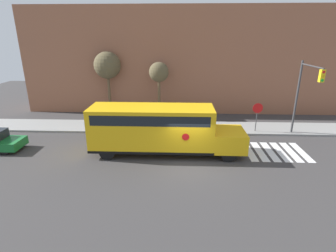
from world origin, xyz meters
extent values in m
plane|color=#3A3838|center=(0.00, 0.00, 0.00)|extent=(60.00, 60.00, 0.00)
cube|color=gray|center=(0.00, 6.50, 0.07)|extent=(44.00, 3.00, 0.15)
cube|color=#935B42|center=(0.00, 13.00, 5.09)|extent=(32.00, 4.00, 10.17)
cube|color=white|center=(4.20, 2.00, 0.00)|extent=(0.50, 3.20, 0.01)
cube|color=white|center=(4.90, 2.00, 0.00)|extent=(0.50, 3.20, 0.01)
cube|color=white|center=(5.60, 2.00, 0.00)|extent=(0.50, 3.20, 0.01)
cube|color=white|center=(6.30, 2.00, 0.00)|extent=(0.50, 3.20, 0.01)
cube|color=white|center=(7.00, 2.00, 0.00)|extent=(0.50, 3.20, 0.01)
cube|color=white|center=(7.70, 2.00, 0.00)|extent=(0.50, 3.20, 0.01)
cube|color=yellow|center=(-2.38, 1.48, 1.81)|extent=(7.91, 2.50, 2.72)
cube|color=yellow|center=(2.61, 1.48, 1.06)|extent=(2.07, 2.50, 1.21)
cube|color=black|center=(-2.38, 1.48, 0.53)|extent=(7.91, 2.54, 0.16)
cube|color=black|center=(-2.38, 1.48, 2.62)|extent=(7.27, 2.53, 0.64)
cylinder|color=red|center=(-0.20, 0.19, 1.67)|extent=(0.44, 0.02, 0.44)
cylinder|color=black|center=(2.51, 2.56, 0.50)|extent=(1.00, 0.30, 1.00)
cylinder|color=black|center=(2.51, 0.40, 0.50)|extent=(1.00, 0.30, 1.00)
cylinder|color=black|center=(-5.13, 2.56, 0.50)|extent=(1.00, 0.30, 1.00)
cylinder|color=black|center=(-5.13, 0.40, 0.50)|extent=(1.00, 0.30, 1.00)
cylinder|color=black|center=(-12.07, 2.22, 0.32)|extent=(0.64, 0.22, 0.64)
cylinder|color=black|center=(-12.07, 0.75, 0.32)|extent=(0.64, 0.22, 0.64)
cylinder|color=#38383A|center=(5.57, 5.68, 1.05)|extent=(0.07, 0.07, 2.11)
cylinder|color=red|center=(5.57, 5.63, 2.07)|extent=(0.79, 0.03, 0.79)
cylinder|color=#38383A|center=(8.40, 5.55, 2.87)|extent=(0.16, 0.16, 5.75)
cylinder|color=#38383A|center=(8.40, 4.01, 5.50)|extent=(0.10, 3.08, 0.10)
cube|color=yellow|center=(8.40, 2.57, 5.05)|extent=(0.28, 0.28, 0.80)
cylinder|color=red|center=(8.40, 2.42, 5.31)|extent=(0.18, 0.02, 0.18)
cylinder|color=#EAB214|center=(8.40, 2.42, 5.05)|extent=(0.18, 0.02, 0.18)
cylinder|color=green|center=(8.40, 2.42, 4.79)|extent=(0.18, 0.02, 0.18)
cylinder|color=brown|center=(-7.43, 10.42, 2.03)|extent=(0.26, 0.26, 4.06)
sphere|color=brown|center=(-7.43, 10.42, 4.82)|extent=(2.54, 2.54, 2.54)
cylinder|color=brown|center=(-2.50, 9.60, 1.89)|extent=(0.25, 0.25, 3.77)
sphere|color=brown|center=(-2.50, 9.60, 4.31)|extent=(1.81, 1.81, 1.81)
camera|label=1|loc=(-0.65, -14.53, 7.46)|focal=28.00mm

